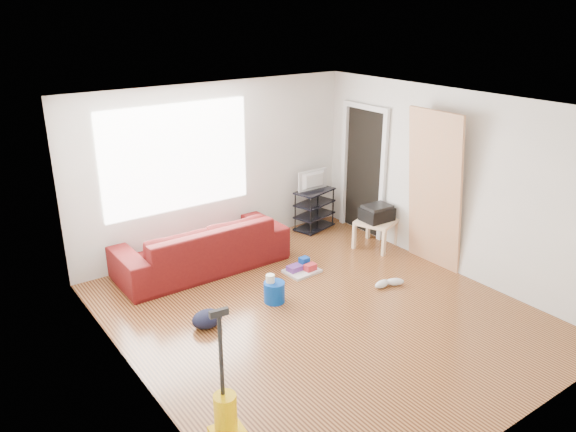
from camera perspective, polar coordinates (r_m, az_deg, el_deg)
room at (r=6.51m, az=3.16°, el=0.40°), size 4.51×5.01×2.51m
sofa at (r=8.09m, az=-8.63°, el=-5.26°), size 2.40×0.94×0.70m
tv_stand at (r=9.26m, az=2.69°, el=0.71°), size 0.74×0.53×0.67m
tv at (r=9.11m, az=2.74°, el=3.60°), size 0.57×0.07×0.33m
side_table at (r=8.64m, az=8.96°, el=-0.85°), size 0.69×0.69×0.44m
printer at (r=8.58m, az=9.03°, el=0.31°), size 0.47×0.36×0.24m
bucket at (r=7.15m, az=-1.39°, el=-8.67°), size 0.27×0.27×0.27m
toilet_paper at (r=7.08m, az=-1.80°, el=-7.32°), size 0.11×0.11×0.10m
cleaning_tray at (r=7.87m, az=1.44°, el=-5.35°), size 0.48×0.39×0.16m
backpack at (r=6.71m, az=-8.17°, el=-11.03°), size 0.39×0.32×0.20m
sneakers at (r=7.60m, az=10.16°, el=-6.70°), size 0.44×0.23×0.10m
vacuum at (r=5.00m, az=-6.18°, el=-20.28°), size 0.30×0.34×1.31m
door_panel at (r=8.36m, az=13.97°, el=-4.75°), size 0.28×0.89×2.23m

